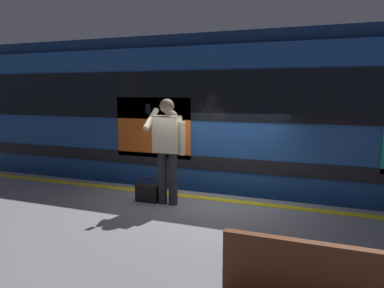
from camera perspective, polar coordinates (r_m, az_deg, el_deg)
The scene contains 7 objects.
ground_plane at distance 6.54m, azimuth 2.96°, elevation -17.55°, with size 23.77×23.77×0.00m, color #3D3D3F.
safety_line at distance 5.85m, azimuth 2.16°, elevation -8.83°, with size 14.66×0.16×0.01m, color yellow.
track_rail_near at distance 7.57m, azimuth 5.77°, elevation -13.13°, with size 19.45×0.08×0.16m, color slate.
track_rail_far at distance 8.88m, azimuth 8.14°, elevation -9.81°, with size 19.45×0.08×0.16m, color slate.
train_carriage at distance 7.56m, azimuth 15.31°, elevation 4.90°, with size 13.52×3.03×3.77m.
passenger at distance 5.37m, azimuth -4.03°, elevation 0.20°, with size 0.57×0.55×1.65m.
handbag at distance 5.68m, azimuth -7.32°, elevation -7.76°, with size 0.38×0.34×0.34m.
Camera 1 is at (-1.73, 5.60, 2.90)m, focal length 32.50 mm.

